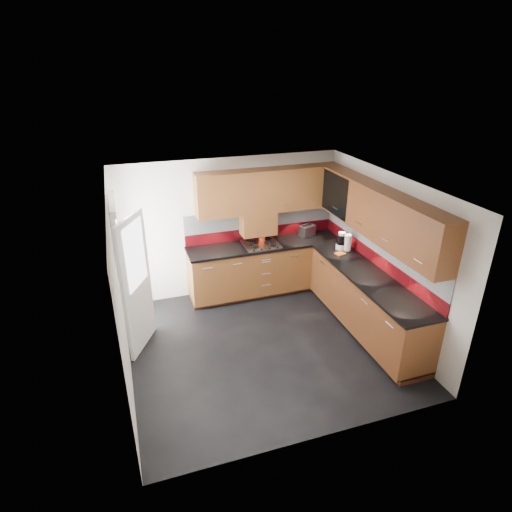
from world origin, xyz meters
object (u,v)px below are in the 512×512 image
object	(u,v)px
toaster	(307,231)
food_processor	(342,242)
gas_hob	(261,244)
utensil_pot	(262,236)

from	to	relation	value
toaster	food_processor	distance (m)	0.78
gas_hob	utensil_pot	xyz separation A→B (m)	(0.06, 0.15, 0.08)
gas_hob	food_processor	distance (m)	1.35
gas_hob	utensil_pot	distance (m)	0.18
gas_hob	toaster	xyz separation A→B (m)	(0.92, 0.14, 0.08)
toaster	food_processor	bearing A→B (deg)	-67.80
gas_hob	toaster	distance (m)	0.93
utensil_pot	food_processor	size ratio (longest dim) A/B	1.31
gas_hob	toaster	world-z (taller)	toaster
utensil_pot	toaster	world-z (taller)	utensil_pot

